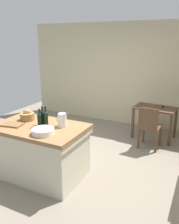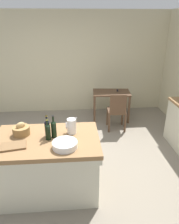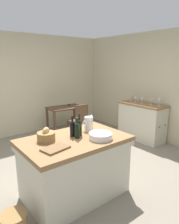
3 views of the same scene
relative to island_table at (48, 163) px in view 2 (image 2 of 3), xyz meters
name	(u,v)px [view 2 (image 2 of 3)]	position (x,y,z in m)	size (l,w,h in m)	color
ground_plane	(71,166)	(0.32, 0.52, -0.47)	(6.76, 6.76, 0.00)	gray
wall_back	(70,64)	(0.32, 3.12, 0.83)	(5.32, 0.12, 2.60)	beige
island_table	(48,163)	(0.00, 0.00, 0.00)	(1.45, 0.93, 0.87)	olive
writing_desk	(111,96)	(1.33, 2.40, 0.14)	(0.95, 0.64, 0.78)	#513826
wooden_chair	(117,110)	(1.36, 1.80, 0.01)	(0.42, 0.42, 0.89)	#513826
pitcher	(72,126)	(0.35, 0.13, 0.51)	(0.17, 0.13, 0.26)	white
wash_bowl	(65,145)	(0.26, -0.24, 0.44)	(0.32, 0.32, 0.08)	white
bread_basket	(21,130)	(-0.35, 0.14, 0.47)	(0.24, 0.24, 0.19)	olive
cutting_board	(13,146)	(-0.39, -0.17, 0.41)	(0.32, 0.21, 0.02)	brown
wine_bottle_dark	(54,129)	(0.11, 0.04, 0.53)	(0.07, 0.07, 0.32)	black
wine_bottle_amber	(47,128)	(0.02, 0.08, 0.52)	(0.07, 0.07, 0.31)	black
wine_bottle_green	(48,131)	(0.04, -0.02, 0.52)	(0.07, 0.07, 0.30)	black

